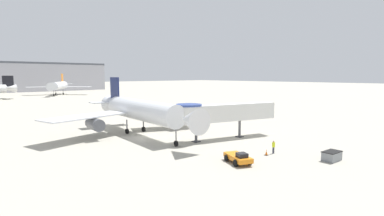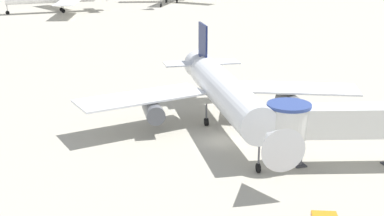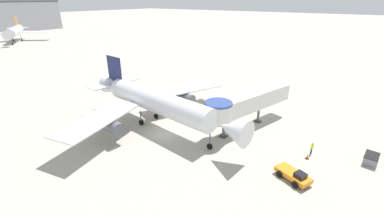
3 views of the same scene
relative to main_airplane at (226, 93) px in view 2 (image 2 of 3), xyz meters
name	(u,v)px [view 2 (image 2 of 3)]	position (x,y,z in m)	size (l,w,h in m)	color
ground_plane	(220,141)	(-1.68, -2.94, -4.33)	(800.00, 800.00, 0.00)	#A8A393
main_airplane	(226,93)	(0.00, 0.00, 0.00)	(33.31, 31.95, 10.28)	silver
jet_bridge	(351,120)	(7.72, -12.49, 0.16)	(18.22, 7.61, 6.17)	silver
traffic_cone_starboard_wing	(339,123)	(12.84, -2.70, -3.94)	(0.50, 0.50, 0.82)	black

